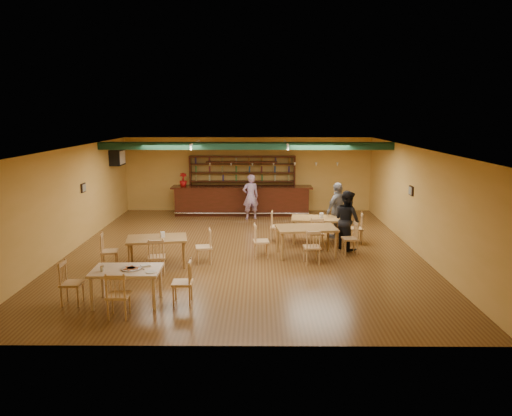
{
  "coord_description": "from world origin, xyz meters",
  "views": [
    {
      "loc": [
        0.46,
        -13.84,
        3.97
      ],
      "look_at": [
        0.36,
        0.6,
        1.15
      ],
      "focal_mm": 34.26,
      "sensor_mm": 36.0,
      "label": 1
    }
  ],
  "objects_px": {
    "dining_table_d": "(306,241)",
    "dining_table_c": "(157,252)",
    "patron_right_a": "(347,220)",
    "bar_counter": "(242,200)",
    "dining_table_b": "(316,230)",
    "near_table": "(127,286)",
    "patron_bar": "(251,197)"
  },
  "relations": [
    {
      "from": "dining_table_c",
      "to": "near_table",
      "type": "bearing_deg",
      "value": -102.7
    },
    {
      "from": "bar_counter",
      "to": "dining_table_d",
      "type": "distance_m",
      "value": 6.01
    },
    {
      "from": "bar_counter",
      "to": "dining_table_c",
      "type": "bearing_deg",
      "value": -106.66
    },
    {
      "from": "dining_table_c",
      "to": "patron_bar",
      "type": "distance_m",
      "value": 6.3
    },
    {
      "from": "dining_table_d",
      "to": "patron_right_a",
      "type": "height_order",
      "value": "patron_right_a"
    },
    {
      "from": "dining_table_d",
      "to": "near_table",
      "type": "distance_m",
      "value": 5.44
    },
    {
      "from": "patron_right_a",
      "to": "patron_bar",
      "type": "bearing_deg",
      "value": 4.44
    },
    {
      "from": "patron_bar",
      "to": "dining_table_c",
      "type": "bearing_deg",
      "value": 50.6
    },
    {
      "from": "dining_table_c",
      "to": "patron_bar",
      "type": "xyz_separation_m",
      "value": [
        2.35,
        5.83,
        0.47
      ]
    },
    {
      "from": "dining_table_d",
      "to": "patron_right_a",
      "type": "xyz_separation_m",
      "value": [
        1.26,
        0.7,
        0.46
      ]
    },
    {
      "from": "bar_counter",
      "to": "dining_table_b",
      "type": "bearing_deg",
      "value": -59.38
    },
    {
      "from": "near_table",
      "to": "patron_bar",
      "type": "distance_m",
      "value": 8.78
    },
    {
      "from": "dining_table_d",
      "to": "near_table",
      "type": "relative_size",
      "value": 1.16
    },
    {
      "from": "bar_counter",
      "to": "near_table",
      "type": "xyz_separation_m",
      "value": [
        -2.1,
        -9.24,
        -0.18
      ]
    },
    {
      "from": "dining_table_b",
      "to": "near_table",
      "type": "height_order",
      "value": "dining_table_b"
    },
    {
      "from": "dining_table_b",
      "to": "dining_table_c",
      "type": "bearing_deg",
      "value": -145.36
    },
    {
      "from": "near_table",
      "to": "dining_table_b",
      "type": "bearing_deg",
      "value": 46.77
    },
    {
      "from": "dining_table_d",
      "to": "dining_table_b",
      "type": "bearing_deg",
      "value": 66.1
    },
    {
      "from": "patron_bar",
      "to": "dining_table_b",
      "type": "bearing_deg",
      "value": 104.79
    },
    {
      "from": "bar_counter",
      "to": "patron_right_a",
      "type": "distance_m",
      "value": 5.95
    },
    {
      "from": "dining_table_c",
      "to": "dining_table_d",
      "type": "height_order",
      "value": "dining_table_d"
    },
    {
      "from": "bar_counter",
      "to": "patron_bar",
      "type": "xyz_separation_m",
      "value": [
        0.36,
        -0.83,
        0.29
      ]
    },
    {
      "from": "dining_table_c",
      "to": "near_table",
      "type": "height_order",
      "value": "dining_table_c"
    },
    {
      "from": "dining_table_d",
      "to": "patron_right_a",
      "type": "bearing_deg",
      "value": 22.13
    },
    {
      "from": "near_table",
      "to": "bar_counter",
      "type": "bearing_deg",
      "value": 75.96
    },
    {
      "from": "dining_table_b",
      "to": "dining_table_c",
      "type": "xyz_separation_m",
      "value": [
        -4.46,
        -2.49,
        -0.0
      ]
    },
    {
      "from": "dining_table_d",
      "to": "patron_right_a",
      "type": "distance_m",
      "value": 1.51
    },
    {
      "from": "bar_counter",
      "to": "dining_table_b",
      "type": "height_order",
      "value": "bar_counter"
    },
    {
      "from": "bar_counter",
      "to": "dining_table_d",
      "type": "relative_size",
      "value": 3.34
    },
    {
      "from": "dining_table_d",
      "to": "dining_table_c",
      "type": "bearing_deg",
      "value": -172.86
    },
    {
      "from": "bar_counter",
      "to": "patron_right_a",
      "type": "height_order",
      "value": "patron_right_a"
    },
    {
      "from": "dining_table_c",
      "to": "patron_bar",
      "type": "height_order",
      "value": "patron_bar"
    }
  ]
}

